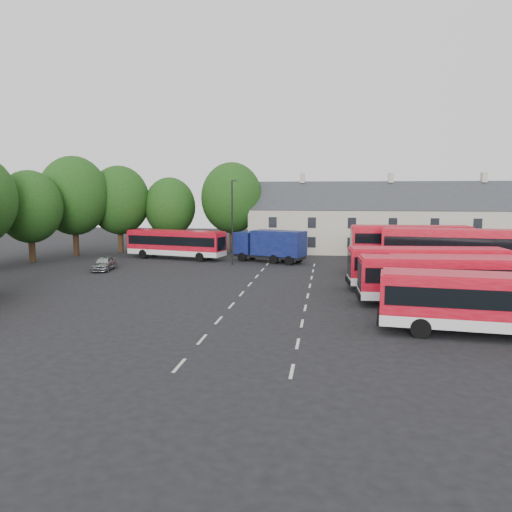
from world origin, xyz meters
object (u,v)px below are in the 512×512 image
(bus_row_a, at_px, (496,300))
(silver_car, at_px, (104,263))
(lamppost, at_px, (232,220))
(bus_dd_south, at_px, (447,251))
(box_truck, at_px, (270,244))

(bus_row_a, xyz_separation_m, silver_car, (-30.67, 18.69, -1.33))
(lamppost, bearing_deg, bus_dd_south, -17.36)
(bus_row_a, height_order, lamppost, lamppost)
(box_truck, height_order, silver_car, box_truck)
(box_truck, distance_m, silver_car, 17.67)
(silver_car, bearing_deg, bus_dd_south, -8.33)
(box_truck, xyz_separation_m, silver_car, (-15.54, -8.31, -1.29))
(bus_row_a, xyz_separation_m, bus_dd_south, (1.44, 17.83, 0.56))
(bus_dd_south, height_order, lamppost, lamppost)
(bus_row_a, distance_m, bus_dd_south, 17.90)
(bus_dd_south, bearing_deg, silver_car, -173.27)
(bus_row_a, bearing_deg, box_truck, 125.53)
(bus_dd_south, bearing_deg, box_truck, 159.33)
(lamppost, bearing_deg, bus_row_a, -52.08)
(silver_car, xyz_separation_m, lamppost, (11.85, 5.47, 4.09))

